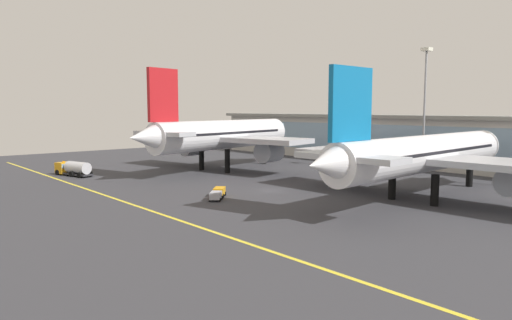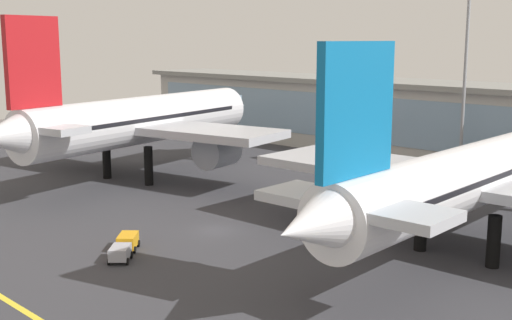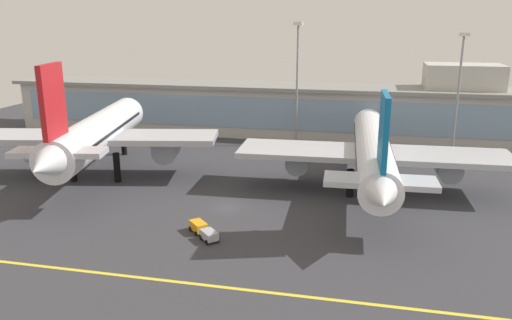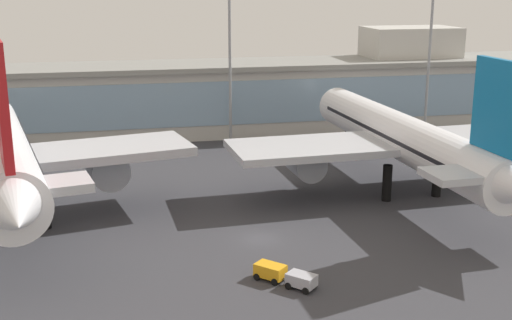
{
  "view_description": "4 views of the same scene",
  "coord_description": "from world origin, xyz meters",
  "px_view_note": "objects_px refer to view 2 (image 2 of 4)",
  "views": [
    {
      "loc": [
        54.79,
        -50.8,
        13.24
      ],
      "look_at": [
        -7.43,
        3.48,
        4.14
      ],
      "focal_mm": 32.63,
      "sensor_mm": 36.0,
      "label": 1
    },
    {
      "loc": [
        45.97,
        -41.0,
        18.26
      ],
      "look_at": [
        -4.95,
        10.47,
        4.94
      ],
      "focal_mm": 46.37,
      "sensor_mm": 36.0,
      "label": 2
    },
    {
      "loc": [
        19.07,
        -66.2,
        26.31
      ],
      "look_at": [
        2.99,
        5.86,
        5.71
      ],
      "focal_mm": 35.47,
      "sensor_mm": 36.0,
      "label": 3
    },
    {
      "loc": [
        -13.56,
        -60.84,
        25.01
      ],
      "look_at": [
        0.61,
        4.55,
        6.95
      ],
      "focal_mm": 46.78,
      "sensor_mm": 36.0,
      "label": 4
    }
  ],
  "objects_px": {
    "baggage_tug_near": "(124,246)",
    "apron_light_mast_west": "(466,51)",
    "airliner_near_left": "(141,121)",
    "airliner_near_right": "(475,176)"
  },
  "relations": [
    {
      "from": "airliner_near_left",
      "to": "apron_light_mast_west",
      "type": "height_order",
      "value": "apron_light_mast_west"
    },
    {
      "from": "airliner_near_left",
      "to": "apron_light_mast_west",
      "type": "bearing_deg",
      "value": -55.42
    },
    {
      "from": "airliner_near_right",
      "to": "apron_light_mast_west",
      "type": "bearing_deg",
      "value": 26.98
    },
    {
      "from": "airliner_near_left",
      "to": "airliner_near_right",
      "type": "relative_size",
      "value": 0.93
    },
    {
      "from": "airliner_near_right",
      "to": "apron_light_mast_west",
      "type": "relative_size",
      "value": 2.01
    },
    {
      "from": "apron_light_mast_west",
      "to": "airliner_near_left",
      "type": "bearing_deg",
      "value": -134.1
    },
    {
      "from": "airliner_near_right",
      "to": "baggage_tug_near",
      "type": "bearing_deg",
      "value": 134.9
    },
    {
      "from": "baggage_tug_near",
      "to": "apron_light_mast_west",
      "type": "distance_m",
      "value": 53.17
    },
    {
      "from": "airliner_near_left",
      "to": "apron_light_mast_west",
      "type": "relative_size",
      "value": 1.88
    },
    {
      "from": "baggage_tug_near",
      "to": "apron_light_mast_west",
      "type": "xyz_separation_m",
      "value": [
        4.39,
        50.56,
        15.87
      ]
    }
  ]
}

